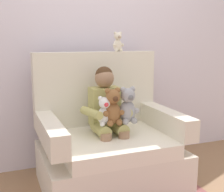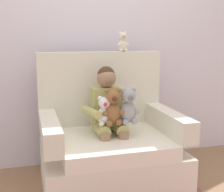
{
  "view_description": "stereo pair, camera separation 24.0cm",
  "coord_description": "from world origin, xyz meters",
  "views": [
    {
      "loc": [
        -0.89,
        -2.34,
        1.29
      ],
      "look_at": [
        -0.0,
        -0.05,
        0.82
      ],
      "focal_mm": 48.48,
      "sensor_mm": 36.0,
      "label": 1
    },
    {
      "loc": [
        -0.66,
        -2.42,
        1.29
      ],
      "look_at": [
        -0.0,
        -0.05,
        0.82
      ],
      "focal_mm": 48.48,
      "sensor_mm": 36.0,
      "label": 2
    }
  ],
  "objects": [
    {
      "name": "plush_brown",
      "position": [
        -0.0,
        -0.06,
        0.73
      ],
      "size": [
        0.19,
        0.15,
        0.31
      ],
      "rotation": [
        0.0,
        0.0,
        0.06
      ],
      "color": "brown",
      "rests_on": "armchair"
    },
    {
      "name": "plush_cream_on_backrest",
      "position": [
        0.22,
        0.38,
        1.26
      ],
      "size": [
        0.11,
        0.09,
        0.19
      ],
      "rotation": [
        0.0,
        0.0,
        -0.26
      ],
      "color": "silver",
      "rests_on": "armchair"
    },
    {
      "name": "back_wall",
      "position": [
        0.0,
        0.68,
        1.3
      ],
      "size": [
        6.0,
        0.1,
        2.6
      ],
      "primitive_type": "cube",
      "color": "silver",
      "rests_on": "ground"
    },
    {
      "name": "seated_child",
      "position": [
        -0.0,
        0.07,
        0.68
      ],
      "size": [
        0.45,
        0.39,
        0.82
      ],
      "rotation": [
        0.0,
        0.0,
        0.14
      ],
      "color": "tan",
      "rests_on": "armchair"
    },
    {
      "name": "plush_white",
      "position": [
        -0.07,
        -0.05,
        0.7
      ],
      "size": [
        0.15,
        0.12,
        0.25
      ],
      "rotation": [
        0.0,
        0.0,
        -0.13
      ],
      "color": "white",
      "rests_on": "armchair"
    },
    {
      "name": "ground_plane",
      "position": [
        0.0,
        0.0,
        0.0
      ],
      "size": [
        8.0,
        8.0,
        0.0
      ],
      "primitive_type": "plane",
      "color": "#936D4C"
    },
    {
      "name": "plush_grey",
      "position": [
        0.14,
        -0.06,
        0.73
      ],
      "size": [
        0.19,
        0.15,
        0.32
      ],
      "rotation": [
        0.0,
        0.0,
        0.25
      ],
      "color": "#9E9EA3",
      "rests_on": "armchair"
    },
    {
      "name": "armchair",
      "position": [
        0.0,
        0.06,
        0.35
      ],
      "size": [
        1.18,
        0.91,
        1.17
      ],
      "color": "silver",
      "rests_on": "ground"
    }
  ]
}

